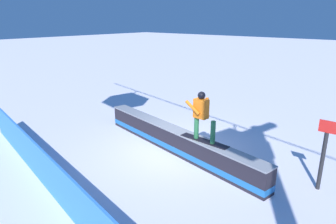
# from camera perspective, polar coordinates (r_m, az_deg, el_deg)

# --- Properties ---
(ground_plane) EXTENTS (120.00, 120.00, 0.00)m
(ground_plane) POSITION_cam_1_polar(r_m,az_deg,el_deg) (9.99, 1.41, -7.44)
(ground_plane) COLOR white
(grind_box) EXTENTS (6.97, 1.73, 0.78)m
(grind_box) POSITION_cam_1_polar(r_m,az_deg,el_deg) (9.85, 1.42, -5.58)
(grind_box) COLOR #24202A
(grind_box) RESTS_ON ground_plane
(snowboarder) EXTENTS (1.59, 0.42, 1.45)m
(snowboarder) POSITION_cam_1_polar(r_m,az_deg,el_deg) (8.63, 6.48, -0.48)
(snowboarder) COLOR black
(snowboarder) RESTS_ON grind_box
(safety_fence) EXTENTS (12.38, 2.27, 1.07)m
(safety_fence) POSITION_cam_1_polar(r_m,az_deg,el_deg) (7.39, -19.48, -13.46)
(safety_fence) COLOR #3782E9
(safety_fence) RESTS_ON ground_plane
(trail_marker) EXTENTS (0.40, 0.10, 1.85)m
(trail_marker) POSITION_cam_1_polar(r_m,az_deg,el_deg) (8.44, 27.36, -7.00)
(trail_marker) COLOR #262628
(trail_marker) RESTS_ON ground_plane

